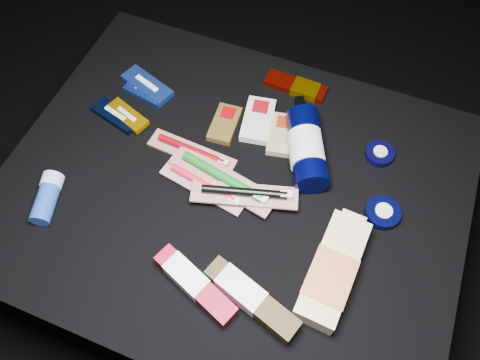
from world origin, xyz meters
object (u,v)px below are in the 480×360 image
at_px(lotion_bottle, 307,148).
at_px(bodywash_bottle, 332,272).
at_px(deodorant_stick, 47,197).
at_px(toothpaste_carton_red, 192,282).

height_order(lotion_bottle, bodywash_bottle, lotion_bottle).
bearing_deg(lotion_bottle, bodywash_bottle, -86.63).
xyz_separation_m(bodywash_bottle, deodorant_stick, (-0.59, -0.06, -0.00)).
height_order(bodywash_bottle, deodorant_stick, bodywash_bottle).
bearing_deg(toothpaste_carton_red, deodorant_stick, -167.08).
relative_size(bodywash_bottle, toothpaste_carton_red, 1.27).
xyz_separation_m(lotion_bottle, toothpaste_carton_red, (-0.11, -0.36, -0.02)).
distance_m(lotion_bottle, deodorant_stick, 0.55).
relative_size(lotion_bottle, bodywash_bottle, 0.99).
distance_m(bodywash_bottle, deodorant_stick, 0.60).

